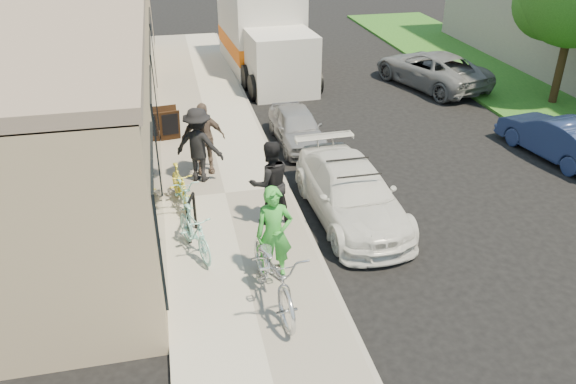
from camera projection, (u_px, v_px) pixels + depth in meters
ground at (340, 258)px, 11.49m from camera, size 120.00×120.00×0.00m
sidewalk at (225, 195)px, 13.65m from camera, size 3.00×34.00×0.15m
curb at (287, 189)px, 13.95m from camera, size 0.12×34.00×0.13m
storefront at (90, 65)px, 16.33m from camera, size 3.60×20.00×4.22m
bike_rack at (191, 213)px, 11.70m from camera, size 0.23×0.62×0.90m
sandwich_board at (169, 124)px, 16.29m from camera, size 0.65×0.65×0.94m
sedan_white at (351, 193)px, 12.62m from camera, size 1.92×4.40×1.30m
sedan_silver at (297, 127)px, 16.32m from camera, size 1.33×3.19×1.08m
moving_truck at (263, 34)px, 22.35m from camera, size 2.98×7.13×3.44m
far_car_blue at (557, 137)px, 15.53m from camera, size 1.84×3.72×1.17m
far_car_gray at (431, 69)px, 21.06m from camera, size 3.51×5.19×1.32m
tandem_bike at (274, 272)px, 9.77m from camera, size 1.06×2.45×1.25m
woman_rider at (274, 234)px, 10.28m from camera, size 0.73×0.52×1.88m
man_standing at (270, 183)px, 12.01m from camera, size 1.02×0.85×1.91m
cruiser_bike_a at (194, 232)px, 11.17m from camera, size 0.93×1.68×0.97m
cruiser_bike_b at (184, 191)px, 12.77m from camera, size 0.75×1.71×0.87m
cruiser_bike_c at (180, 187)px, 12.88m from camera, size 0.74×1.63×0.95m
bystander_a at (199, 145)px, 13.79m from camera, size 1.41×1.20×1.90m
bystander_b at (203, 138)px, 14.20m from camera, size 1.10×0.46×1.87m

